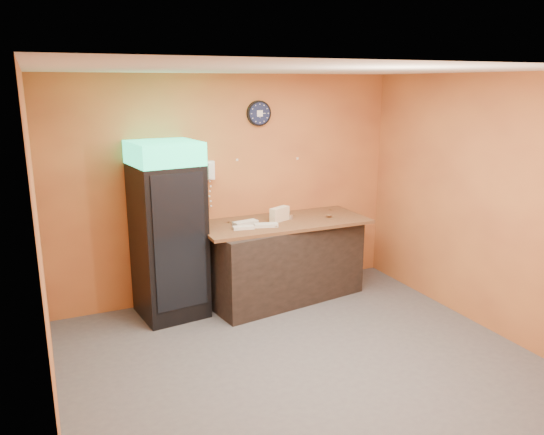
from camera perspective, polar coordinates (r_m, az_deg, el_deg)
floor at (r=5.48m, az=3.14°, el=-15.14°), size 4.50×4.50×0.00m
back_wall at (r=6.73m, az=-4.54°, el=3.20°), size 4.50×0.02×2.80m
left_wall at (r=4.42m, az=-23.57°, el=-3.93°), size 0.02×4.00×2.80m
right_wall at (r=6.28m, az=21.88°, el=1.41°), size 0.02×4.00×2.80m
ceiling at (r=4.77m, az=3.61°, el=15.58°), size 4.50×4.00×0.02m
beverage_cooler at (r=6.21m, az=-11.06°, el=-1.71°), size 0.80×0.81×2.06m
prep_counter at (r=6.78m, az=1.18°, el=-4.65°), size 2.07×1.16×0.98m
wall_clock at (r=6.73m, az=-1.41°, el=11.14°), size 0.32×0.06×0.32m
wall_phone at (r=6.55m, az=-6.77°, el=5.06°), size 0.13×0.11×0.23m
butcher_paper at (r=6.63m, az=1.20°, el=-0.48°), size 2.11×0.94×0.04m
sub_roll_stack at (r=6.58m, az=0.82°, el=0.36°), size 0.29×0.20×0.18m
wrapped_sandwich_left at (r=6.24m, az=-3.08°, el=-1.09°), size 0.26×0.14×0.04m
wrapped_sandwich_mid at (r=6.33m, az=-0.65°, el=-0.83°), size 0.30×0.18×0.04m
wrapped_sandwich_right at (r=6.44m, az=-2.87°, el=-0.57°), size 0.32×0.17×0.04m
kitchen_tool at (r=6.69m, az=2.06°, el=0.06°), size 0.05×0.05×0.05m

